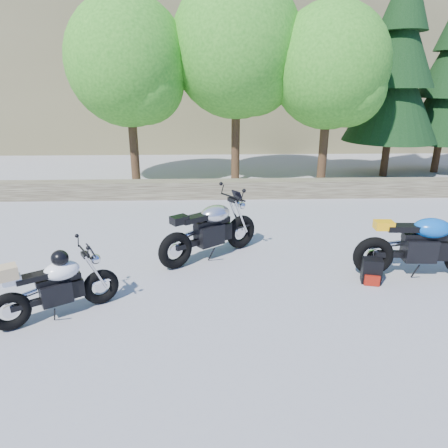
{
  "coord_description": "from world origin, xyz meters",
  "views": [
    {
      "loc": [
        -0.02,
        -5.82,
        3.15
      ],
      "look_at": [
        0.2,
        1.0,
        0.75
      ],
      "focal_mm": 32.0,
      "sensor_mm": 36.0,
      "label": 1
    }
  ],
  "objects_px": {
    "blue_bike": "(422,245)",
    "backpack": "(372,271)",
    "white_bike": "(55,285)",
    "silver_bike": "(211,230)"
  },
  "relations": [
    {
      "from": "blue_bike",
      "to": "backpack",
      "type": "relative_size",
      "value": 5.34
    },
    {
      "from": "white_bike",
      "to": "backpack",
      "type": "distance_m",
      "value": 4.94
    },
    {
      "from": "silver_bike",
      "to": "backpack",
      "type": "relative_size",
      "value": 4.44
    },
    {
      "from": "silver_bike",
      "to": "white_bike",
      "type": "xyz_separation_m",
      "value": [
        -2.18,
        -1.99,
        -0.06
      ]
    },
    {
      "from": "silver_bike",
      "to": "backpack",
      "type": "xyz_separation_m",
      "value": [
        2.68,
        -1.14,
        -0.34
      ]
    },
    {
      "from": "silver_bike",
      "to": "backpack",
      "type": "distance_m",
      "value": 2.93
    },
    {
      "from": "white_bike",
      "to": "backpack",
      "type": "bearing_deg",
      "value": -22.51
    },
    {
      "from": "blue_bike",
      "to": "backpack",
      "type": "bearing_deg",
      "value": -161.51
    },
    {
      "from": "white_bike",
      "to": "backpack",
      "type": "height_order",
      "value": "white_bike"
    },
    {
      "from": "white_bike",
      "to": "blue_bike",
      "type": "height_order",
      "value": "blue_bike"
    }
  ]
}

